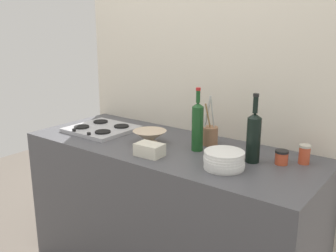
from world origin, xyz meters
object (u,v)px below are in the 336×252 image
at_px(stovetop_hob, 102,129).
at_px(utensil_crock, 210,134).
at_px(plate_stack, 224,160).
at_px(mixing_bowl, 150,136).
at_px(condiment_jar_front, 282,157).
at_px(condiment_jar_rear, 304,154).
at_px(wine_bottle_leftmost, 198,126).
at_px(butter_dish, 150,150).
at_px(wine_bottle_mid_left, 254,136).

height_order(stovetop_hob, utensil_crock, utensil_crock).
height_order(plate_stack, mixing_bowl, plate_stack).
xyz_separation_m(condiment_jar_front, condiment_jar_rear, (0.09, 0.08, 0.01)).
height_order(wine_bottle_leftmost, condiment_jar_rear, wine_bottle_leftmost).
bearing_deg(butter_dish, mixing_bowl, 129.30).
xyz_separation_m(wine_bottle_leftmost, condiment_jar_front, (0.47, 0.07, -0.11)).
bearing_deg(wine_bottle_mid_left, plate_stack, -112.69).
bearing_deg(wine_bottle_leftmost, condiment_jar_front, 9.05).
height_order(plate_stack, wine_bottle_mid_left, wine_bottle_mid_left).
distance_m(stovetop_hob, condiment_jar_rear, 1.31).
bearing_deg(wine_bottle_leftmost, mixing_bowl, -167.36).
relative_size(butter_dish, condiment_jar_front, 2.05).
relative_size(condiment_jar_front, condiment_jar_rear, 0.73).
bearing_deg(utensil_crock, stovetop_hob, -166.71).
bearing_deg(butter_dish, wine_bottle_leftmost, 56.29).
bearing_deg(condiment_jar_rear, wine_bottle_leftmost, -164.82).
height_order(plate_stack, utensil_crock, utensil_crock).
bearing_deg(condiment_jar_front, stovetop_hob, -174.39).
height_order(wine_bottle_mid_left, utensil_crock, wine_bottle_mid_left).
bearing_deg(condiment_jar_rear, condiment_jar_front, -139.65).
bearing_deg(condiment_jar_rear, stovetop_hob, -171.42).
relative_size(plate_stack, wine_bottle_leftmost, 0.58).
relative_size(wine_bottle_leftmost, utensil_crock, 1.22).
distance_m(plate_stack, condiment_jar_rear, 0.43).
bearing_deg(condiment_jar_rear, plate_stack, -133.83).
height_order(plate_stack, condiment_jar_rear, condiment_jar_rear).
xyz_separation_m(plate_stack, utensil_crock, (-0.26, 0.29, 0.02)).
height_order(stovetop_hob, butter_dish, butter_dish).
height_order(wine_bottle_leftmost, mixing_bowl, wine_bottle_leftmost).
bearing_deg(plate_stack, mixing_bowl, 170.64).
xyz_separation_m(wine_bottle_mid_left, utensil_crock, (-0.33, 0.12, -0.08)).
bearing_deg(mixing_bowl, condiment_jar_rear, 14.30).
distance_m(wine_bottle_leftmost, butter_dish, 0.30).
height_order(plate_stack, butter_dish, plate_stack).
distance_m(plate_stack, mixing_bowl, 0.56).
distance_m(stovetop_hob, butter_dish, 0.61).
bearing_deg(stovetop_hob, plate_stack, -6.54).
relative_size(stovetop_hob, mixing_bowl, 1.98).
relative_size(mixing_bowl, condiment_jar_rear, 2.02).
distance_m(stovetop_hob, plate_stack, 1.00).
height_order(utensil_crock, condiment_jar_rear, utensil_crock).
distance_m(stovetop_hob, mixing_bowl, 0.44).
bearing_deg(mixing_bowl, wine_bottle_mid_left, 7.40).
bearing_deg(stovetop_hob, mixing_bowl, -2.94).
distance_m(plate_stack, butter_dish, 0.42).
xyz_separation_m(plate_stack, mixing_bowl, (-0.56, 0.09, -0.00)).
height_order(mixing_bowl, butter_dish, mixing_bowl).
bearing_deg(condiment_jar_front, utensil_crock, 173.03).
distance_m(mixing_bowl, utensil_crock, 0.36).
distance_m(mixing_bowl, condiment_jar_rear, 0.88).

